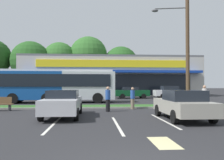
% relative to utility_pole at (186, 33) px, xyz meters
% --- Properties ---
extents(grass_median, '(56.00, 2.20, 0.12)m').
position_rel_utility_pole_xyz_m(grass_median, '(-6.53, 0.02, -5.87)').
color(grass_median, '#2D5B23').
rests_on(grass_median, ground_plane).
extents(curb_lip, '(56.00, 0.24, 0.12)m').
position_rel_utility_pole_xyz_m(curb_lip, '(-6.53, -1.20, -5.87)').
color(curb_lip, gray).
rests_on(curb_lip, ground_plane).
extents(parking_stripe_0, '(0.12, 4.80, 0.01)m').
position_rel_utility_pole_xyz_m(parking_stripe_0, '(-9.23, -7.91, -5.93)').
color(parking_stripe_0, silver).
rests_on(parking_stripe_0, ground_plane).
extents(parking_stripe_1, '(0.12, 4.80, 0.01)m').
position_rel_utility_pole_xyz_m(parking_stripe_1, '(-6.41, -8.30, -5.93)').
color(parking_stripe_1, silver).
rests_on(parking_stripe_1, ground_plane).
extents(parking_stripe_2, '(0.12, 4.80, 0.01)m').
position_rel_utility_pole_xyz_m(parking_stripe_2, '(-4.01, -7.28, -5.93)').
color(parking_stripe_2, silver).
rests_on(parking_stripe_2, ground_plane).
extents(lot_arrow, '(0.70, 1.60, 0.01)m').
position_rel_utility_pole_xyz_m(lot_arrow, '(-5.31, -11.66, -5.93)').
color(lot_arrow, beige).
rests_on(lot_arrow, ground_plane).
extents(storefront_building, '(27.66, 11.93, 6.25)m').
position_rel_utility_pole_xyz_m(storefront_building, '(-4.66, 21.32, -2.80)').
color(storefront_building, '#BCB7AD').
rests_on(storefront_building, ground_plane).
extents(tree_left, '(7.74, 7.74, 10.39)m').
position_rel_utility_pole_xyz_m(tree_left, '(-19.99, 29.54, 0.58)').
color(tree_left, '#473323').
rests_on(tree_left, ground_plane).
extents(tree_mid_left, '(6.79, 6.79, 10.54)m').
position_rel_utility_pole_xyz_m(tree_mid_left, '(-14.55, 31.04, 1.20)').
color(tree_mid_left, '#473323').
rests_on(tree_mid_left, ground_plane).
extents(tree_mid, '(7.89, 7.89, 11.92)m').
position_rel_utility_pole_xyz_m(tree_mid, '(-8.60, 31.63, 2.03)').
color(tree_mid, '#473323').
rests_on(tree_mid, ground_plane).
extents(tree_mid_right, '(7.15, 7.15, 9.80)m').
position_rel_utility_pole_xyz_m(tree_mid_right, '(-1.81, 30.93, 0.28)').
color(tree_mid_right, '#473323').
rests_on(tree_mid_right, ground_plane).
extents(utility_pole, '(3.12, 2.39, 11.15)m').
position_rel_utility_pole_xyz_m(utility_pole, '(0.00, 0.00, 0.00)').
color(utility_pole, '#4C3826').
rests_on(utility_pole, ground_plane).
extents(city_bus, '(11.29, 2.94, 3.25)m').
position_rel_utility_pole_xyz_m(city_bus, '(-11.02, 5.11, -4.17)').
color(city_bus, '#144793').
rests_on(city_bus, ground_plane).
extents(bus_stop_bench, '(1.60, 0.45, 0.95)m').
position_rel_utility_pole_xyz_m(bus_stop_bench, '(-13.75, -2.14, -5.43)').
color(bus_stop_bench, brown).
rests_on(bus_stop_bench, ground_plane).
extents(car_0, '(4.49, 1.93, 1.44)m').
position_rel_utility_pole_xyz_m(car_0, '(-16.14, 11.96, -5.19)').
color(car_0, slate).
rests_on(car_0, ground_plane).
extents(car_1, '(1.93, 4.75, 1.46)m').
position_rel_utility_pole_xyz_m(car_1, '(-9.14, -5.48, -5.17)').
color(car_1, '#B7B7BC').
rests_on(car_1, ground_plane).
extents(car_2, '(2.00, 4.53, 1.49)m').
position_rel_utility_pole_xyz_m(car_2, '(-2.92, -6.95, -5.17)').
color(car_2, '#9E998C').
rests_on(car_2, ground_plane).
extents(car_4, '(4.38, 1.95, 1.49)m').
position_rel_utility_pole_xyz_m(car_4, '(-2.51, 12.15, -5.15)').
color(car_4, '#0C3F1E').
rests_on(car_4, ground_plane).
extents(car_5, '(4.49, 1.93, 1.63)m').
position_rel_utility_pole_xyz_m(car_5, '(2.66, 11.99, -5.11)').
color(car_5, silver).
rests_on(car_5, ground_plane).
extents(pedestrian_near_bench, '(0.33, 0.33, 1.65)m').
position_rel_utility_pole_xyz_m(pedestrian_near_bench, '(-6.52, -3.09, -5.10)').
color(pedestrian_near_bench, black).
rests_on(pedestrian_near_bench, ground_plane).
extents(pedestrian_by_pole, '(0.35, 0.35, 1.73)m').
position_rel_utility_pole_xyz_m(pedestrian_by_pole, '(0.70, -1.74, -5.06)').
color(pedestrian_by_pole, '#1E2338').
rests_on(pedestrian_by_pole, ground_plane).
extents(pedestrian_mid, '(0.32, 0.32, 1.58)m').
position_rel_utility_pole_xyz_m(pedestrian_mid, '(-4.63, -1.59, -5.14)').
color(pedestrian_mid, '#726651').
rests_on(pedestrian_mid, ground_plane).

